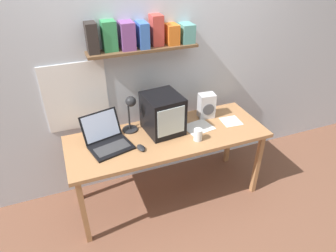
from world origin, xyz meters
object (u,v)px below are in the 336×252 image
(printed_handout, at_px, (231,121))
(loose_paper_near_laptop, at_px, (198,127))
(juice_glass, at_px, (198,135))
(corner_desk, at_px, (168,141))
(laptop, at_px, (107,138))
(crt_monitor, at_px, (163,113))
(space_heater, at_px, (206,106))
(computer_mouse, at_px, (141,148))
(desk_lamp, at_px, (130,110))

(printed_handout, xyz_separation_m, loose_paper_near_laptop, (-0.35, 0.02, 0.00))
(juice_glass, xyz_separation_m, printed_handout, (0.45, 0.17, -0.05))
(corner_desk, xyz_separation_m, laptop, (-0.55, 0.06, 0.13))
(crt_monitor, relative_size, loose_paper_near_laptop, 1.32)
(space_heater, bearing_deg, printed_handout, -36.97)
(loose_paper_near_laptop, bearing_deg, corner_desk, -176.71)
(computer_mouse, bearing_deg, space_heater, 20.93)
(corner_desk, xyz_separation_m, computer_mouse, (-0.29, -0.12, 0.08))
(computer_mouse, height_order, loose_paper_near_laptop, computer_mouse)
(crt_monitor, xyz_separation_m, printed_handout, (0.68, -0.10, -0.18))
(corner_desk, relative_size, printed_handout, 9.47)
(corner_desk, distance_m, printed_handout, 0.67)
(juice_glass, relative_size, computer_mouse, 0.98)
(corner_desk, height_order, computer_mouse, computer_mouse)
(juice_glass, bearing_deg, computer_mouse, 174.77)
(laptop, relative_size, juice_glass, 3.90)
(computer_mouse, xyz_separation_m, loose_paper_near_laptop, (0.61, 0.14, -0.01))
(desk_lamp, bearing_deg, loose_paper_near_laptop, -28.78)
(space_heater, bearing_deg, crt_monitor, -164.82)
(laptop, bearing_deg, corner_desk, -20.53)
(crt_monitor, relative_size, laptop, 0.90)
(laptop, bearing_deg, space_heater, -7.65)
(crt_monitor, height_order, desk_lamp, desk_lamp)
(desk_lamp, xyz_separation_m, loose_paper_near_laptop, (0.61, -0.15, -0.24))
(computer_mouse, bearing_deg, corner_desk, 21.93)
(laptop, distance_m, computer_mouse, 0.32)
(desk_lamp, distance_m, computer_mouse, 0.37)
(juice_glass, height_order, computer_mouse, juice_glass)
(space_heater, bearing_deg, computer_mouse, -152.93)
(corner_desk, bearing_deg, loose_paper_near_laptop, 3.29)
(corner_desk, xyz_separation_m, crt_monitor, (-0.01, 0.10, 0.24))
(laptop, relative_size, printed_handout, 2.21)
(crt_monitor, height_order, loose_paper_near_laptop, crt_monitor)
(space_heater, xyz_separation_m, computer_mouse, (-0.77, -0.30, -0.11))
(laptop, height_order, juice_glass, laptop)
(crt_monitor, distance_m, printed_handout, 0.71)
(computer_mouse, distance_m, printed_handout, 0.97)
(corner_desk, height_order, laptop, laptop)
(laptop, bearing_deg, juice_glass, -30.54)
(corner_desk, distance_m, desk_lamp, 0.45)
(corner_desk, relative_size, desk_lamp, 4.90)
(printed_handout, bearing_deg, laptop, 177.09)
(juice_glass, distance_m, space_heater, 0.44)
(desk_lamp, xyz_separation_m, space_heater, (0.77, 0.01, -0.11))
(space_heater, bearing_deg, loose_paper_near_laptop, -128.97)
(laptop, xyz_separation_m, computer_mouse, (0.25, -0.18, -0.05))
(corner_desk, height_order, juice_glass, juice_glass)
(crt_monitor, distance_m, loose_paper_near_laptop, 0.39)
(space_heater, relative_size, loose_paper_near_laptop, 0.85)
(corner_desk, bearing_deg, desk_lamp, 149.57)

